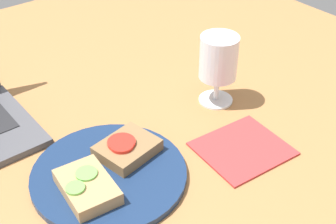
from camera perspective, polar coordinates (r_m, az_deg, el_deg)
name	(u,v)px	position (r cm, az deg, el deg)	size (l,w,h in cm)	color
wooden_table	(147,147)	(83.03, -2.61, -4.23)	(140.00, 140.00, 3.00)	#9E6B3D
plate	(109,174)	(75.23, -7.20, -7.55)	(24.69, 24.69, 1.16)	navy
sandwich_with_cucumber	(87,187)	(71.29, -9.86, -8.94)	(8.03, 10.91, 2.58)	#A88456
sandwich_with_tomato	(127,148)	(77.05, -5.06, -4.38)	(10.50, 9.16, 2.62)	brown
wine_glass	(218,61)	(87.51, 6.17, 6.23)	(7.18, 7.18, 13.84)	white
napkin	(242,149)	(80.89, 9.06, -4.43)	(14.47, 12.88, 0.40)	#B23333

